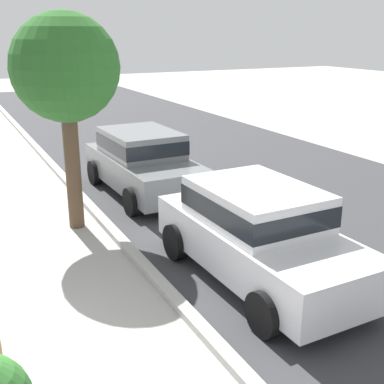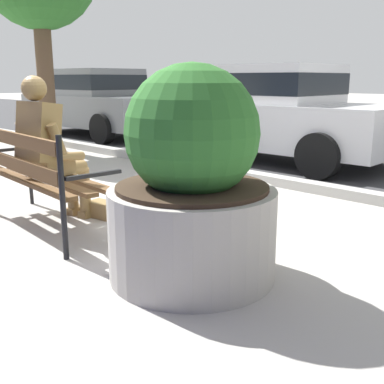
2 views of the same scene
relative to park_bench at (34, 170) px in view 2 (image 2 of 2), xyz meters
name	(u,v)px [view 2 (image 2 of 2)]	position (x,y,z in m)	size (l,w,h in m)	color
ground_plane	(61,228)	(0.16, 0.14, -0.54)	(80.00, 80.00, 0.00)	#ADA8A0
curb_stone	(253,176)	(0.16, 3.04, -0.48)	(60.00, 0.20, 0.12)	#B2AFA8
park_bench	(34,170)	(0.00, 0.00, 0.00)	(1.83, 0.67, 0.95)	brown
bronze_statue_seated	(54,154)	(-0.01, 0.21, 0.12)	(0.60, 0.83, 1.37)	olive
concrete_planter	(192,187)	(1.76, 0.23, 0.09)	(1.14, 1.14, 1.45)	#A8A399
parked_car_grey	(95,100)	(-5.74, 4.57, 0.30)	(4.14, 1.99, 1.56)	slate
parked_car_white	(270,110)	(-0.69, 4.57, 0.30)	(4.14, 1.99, 1.56)	silver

